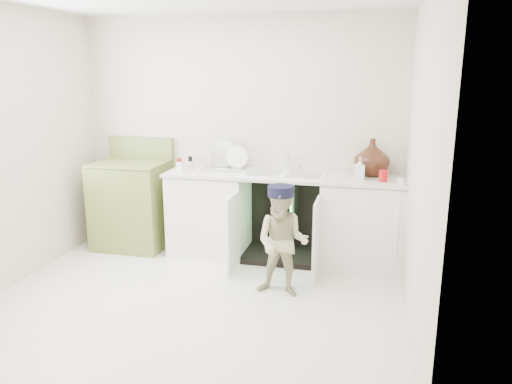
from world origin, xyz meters
TOP-DOWN VIEW (x-y plane):
  - ground at (0.00, 0.00)m, footprint 3.50×3.50m
  - room_shell at (0.00, 0.00)m, footprint 6.00×5.50m
  - counter_run at (0.59, 1.21)m, footprint 2.44×1.02m
  - avocado_stove at (-1.15, 1.18)m, footprint 0.77×0.65m
  - repair_worker at (0.70, 0.32)m, footprint 0.49×0.74m

SIDE VIEW (x-z plane):
  - ground at x=0.00m, z-range 0.00..0.00m
  - counter_run at x=0.59m, z-range -0.15..1.12m
  - avocado_stove at x=-1.15m, z-range -0.10..1.09m
  - repair_worker at x=0.70m, z-range 0.00..0.98m
  - room_shell at x=0.00m, z-range 0.62..1.88m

